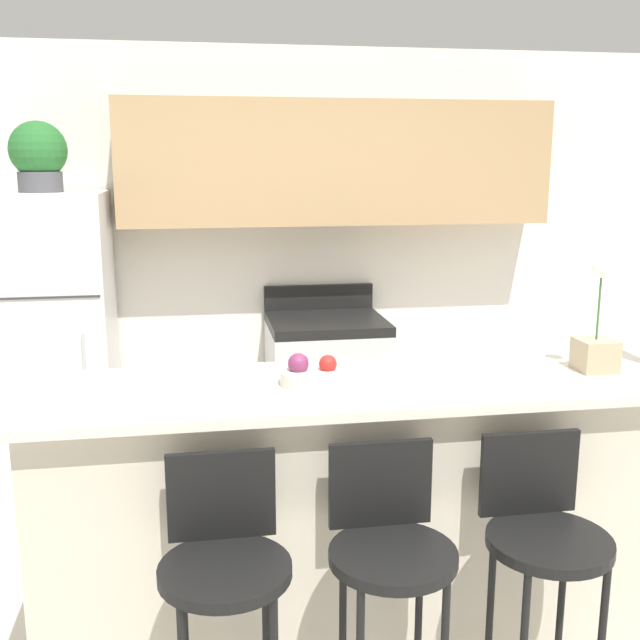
# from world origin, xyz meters

# --- Properties ---
(wall_back) EXTENTS (5.60, 0.38, 2.55)m
(wall_back) POSITION_xyz_m (0.14, 2.23, 1.52)
(wall_back) COLOR white
(wall_back) RESTS_ON ground_plane
(counter_bar) EXTENTS (2.36, 0.64, 1.10)m
(counter_bar) POSITION_xyz_m (0.00, 0.00, 0.55)
(counter_bar) COLOR beige
(counter_bar) RESTS_ON ground_plane
(refrigerator) EXTENTS (0.68, 0.65, 1.69)m
(refrigerator) POSITION_xyz_m (-1.38, 1.93, 0.84)
(refrigerator) COLOR white
(refrigerator) RESTS_ON ground_plane
(stove_range) EXTENTS (0.71, 0.65, 1.07)m
(stove_range) POSITION_xyz_m (0.23, 1.94, 0.46)
(stove_range) COLOR silver
(stove_range) RESTS_ON ground_plane
(bar_stool_left) EXTENTS (0.39, 0.39, 1.01)m
(bar_stool_left) POSITION_xyz_m (-0.50, -0.48, 0.68)
(bar_stool_left) COLOR black
(bar_stool_left) RESTS_ON ground_plane
(bar_stool_mid) EXTENTS (0.39, 0.39, 1.01)m
(bar_stool_mid) POSITION_xyz_m (0.00, -0.48, 0.68)
(bar_stool_mid) COLOR black
(bar_stool_mid) RESTS_ON ground_plane
(bar_stool_right) EXTENTS (0.39, 0.39, 1.01)m
(bar_stool_right) POSITION_xyz_m (0.50, -0.48, 0.68)
(bar_stool_right) COLOR black
(bar_stool_right) RESTS_ON ground_plane
(potted_plant_on_fridge) EXTENTS (0.31, 0.31, 0.39)m
(potted_plant_on_fridge) POSITION_xyz_m (-1.38, 1.93, 1.89)
(potted_plant_on_fridge) COLOR #4C4C51
(potted_plant_on_fridge) RESTS_ON refrigerator
(orchid_vase) EXTENTS (0.14, 0.14, 0.42)m
(orchid_vase) POSITION_xyz_m (0.90, -0.00, 1.20)
(orchid_vase) COLOR tan
(orchid_vase) RESTS_ON counter_bar
(fruit_bowl) EXTENTS (0.23, 0.23, 0.11)m
(fruit_bowl) POSITION_xyz_m (-0.16, -0.00, 1.13)
(fruit_bowl) COLOR silver
(fruit_bowl) RESTS_ON counter_bar
(trash_bin) EXTENTS (0.28, 0.28, 0.38)m
(trash_bin) POSITION_xyz_m (-0.82, 1.72, 0.19)
(trash_bin) COLOR black
(trash_bin) RESTS_ON ground_plane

